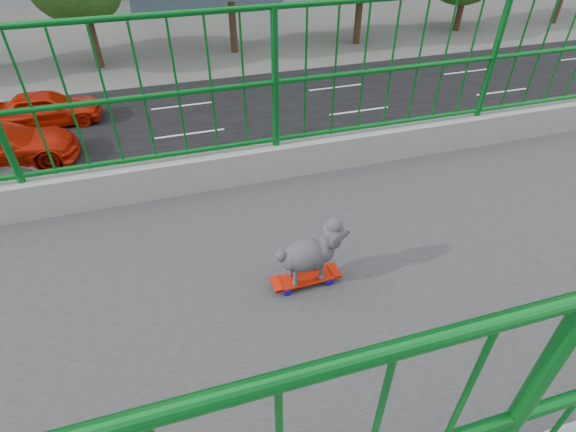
% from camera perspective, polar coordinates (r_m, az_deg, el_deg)
% --- Properties ---
extents(road, '(18.00, 90.00, 0.02)m').
position_cam_1_polar(road, '(17.48, -11.33, 5.90)').
color(road, black).
rests_on(road, ground).
extents(footbridge, '(3.00, 24.00, 7.00)m').
position_cam_1_polar(footbridge, '(4.46, 4.24, -24.52)').
color(footbridge, '#2D2D2F').
rests_on(footbridge, ground).
extents(railing, '(3.00, 24.00, 1.42)m').
position_cam_1_polar(railing, '(2.84, 6.09, -5.74)').
color(railing, gray).
rests_on(railing, footbridge).
extents(skateboard, '(0.15, 0.46, 0.06)m').
position_cam_1_polar(skateboard, '(2.95, 2.31, -8.02)').
color(skateboard, red).
rests_on(skateboard, footbridge).
extents(poodle, '(0.21, 0.49, 0.40)m').
position_cam_1_polar(poodle, '(2.79, 2.93, -4.62)').
color(poodle, '#343136').
rests_on(poodle, skateboard).
extents(car_0, '(1.82, 4.52, 1.54)m').
position_cam_1_polar(car_0, '(11.76, -23.49, -11.56)').
color(car_0, black).
rests_on(car_0, ground).
extents(car_3, '(2.23, 5.47, 1.59)m').
position_cam_1_polar(car_3, '(20.36, -33.07, 7.59)').
color(car_3, red).
rests_on(car_3, ground).
extents(car_4, '(1.79, 4.45, 1.52)m').
position_cam_1_polar(car_4, '(22.86, -28.56, 12.11)').
color(car_4, red).
rests_on(car_4, ground).
extents(car_5, '(1.59, 4.57, 1.50)m').
position_cam_1_polar(car_5, '(11.87, -25.47, -11.89)').
color(car_5, black).
rests_on(car_5, ground).
extents(car_7, '(1.88, 4.62, 1.34)m').
position_cam_1_polar(car_7, '(17.42, -31.64, 2.86)').
color(car_7, gray).
rests_on(car_7, ground).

